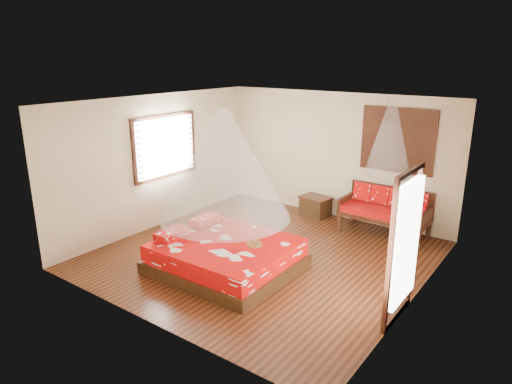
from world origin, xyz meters
TOP-DOWN VIEW (x-y plane):
  - room at (0.00, 0.00)m, footprint 5.54×5.54m
  - bed at (-0.22, -0.85)m, footprint 2.27×2.06m
  - daybed at (1.39, 2.38)m, footprint 1.77×0.79m
  - storage_chest at (-0.28, 2.45)m, footprint 0.74×0.60m
  - shutter_panel at (1.39, 2.72)m, footprint 1.52×0.06m
  - window_left at (-2.71, 0.20)m, footprint 0.10×1.74m
  - glazed_door at (2.72, -0.60)m, footprint 0.08×1.02m
  - wine_tray at (0.27, -0.67)m, footprint 0.27×0.27m
  - mosquito_net_main at (-0.20, -0.85)m, footprint 2.19×2.19m
  - mosquito_net_daybed at (1.39, 2.25)m, footprint 0.92×0.92m

SIDE VIEW (x-z plane):
  - storage_chest at x=-0.28m, z-range 0.00..0.46m
  - bed at x=-0.22m, z-range -0.07..0.58m
  - daybed at x=1.39m, z-range 0.05..0.99m
  - wine_tray at x=0.27m, z-range 0.45..0.67m
  - glazed_door at x=2.72m, z-range -0.01..2.15m
  - room at x=0.00m, z-range -0.02..2.82m
  - window_left at x=-2.71m, z-range 1.03..2.37m
  - mosquito_net_main at x=-0.20m, z-range 0.95..2.75m
  - shutter_panel at x=1.39m, z-range 1.24..2.56m
  - mosquito_net_daybed at x=1.39m, z-range 1.25..2.75m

